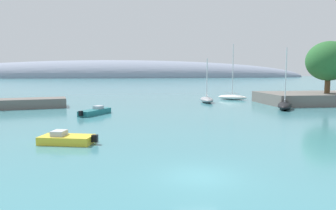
% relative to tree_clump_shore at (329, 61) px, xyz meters
% --- Properties ---
extents(water, '(600.00, 600.00, 0.00)m').
position_rel_tree_clump_shore_xyz_m(water, '(-29.94, -33.17, -7.27)').
color(water, teal).
rests_on(water, ground).
extents(shore_outcrop, '(19.23, 11.33, 1.87)m').
position_rel_tree_clump_shore_xyz_m(shore_outcrop, '(-0.64, 1.59, -6.34)').
color(shore_outcrop, '#66605B').
rests_on(shore_outcrop, ground).
extents(tree_clump_shore, '(7.31, 7.31, 8.71)m').
position_rel_tree_clump_shore_xyz_m(tree_clump_shore, '(0.00, 0.00, 0.00)').
color(tree_clump_shore, brown).
rests_on(tree_clump_shore, shore_outcrop).
extents(distant_ridge, '(329.59, 56.40, 29.00)m').
position_rel_tree_clump_shore_xyz_m(distant_ridge, '(-37.76, 223.50, -7.27)').
color(distant_ridge, gray).
rests_on(distant_ridge, ground).
extents(sailboat_black_near_shore, '(4.98, 6.83, 9.04)m').
position_rel_tree_clump_shore_xyz_m(sailboat_black_near_shore, '(-10.32, -5.24, -6.67)').
color(sailboat_black_near_shore, black).
rests_on(sailboat_black_near_shore, water).
extents(sailboat_grey_mid_mooring, '(2.54, 5.85, 7.83)m').
position_rel_tree_clump_shore_xyz_m(sailboat_grey_mid_mooring, '(-19.30, 5.91, -6.71)').
color(sailboat_grey_mid_mooring, gray).
rests_on(sailboat_grey_mid_mooring, water).
extents(sailboat_white_outer_mooring, '(5.88, 5.05, 10.79)m').
position_rel_tree_clump_shore_xyz_m(sailboat_white_outer_mooring, '(-12.87, 10.66, -6.67)').
color(sailboat_white_outer_mooring, white).
rests_on(sailboat_white_outer_mooring, water).
extents(motorboat_yellow_alongside_breakwater, '(4.67, 2.91, 1.02)m').
position_rel_tree_clump_shore_xyz_m(motorboat_yellow_alongside_breakwater, '(-38.43, -24.15, -6.92)').
color(motorboat_yellow_alongside_breakwater, yellow).
rests_on(motorboat_yellow_alongside_breakwater, water).
extents(motorboat_teal_outer, '(4.00, 5.30, 1.09)m').
position_rel_tree_clump_shore_xyz_m(motorboat_teal_outer, '(-37.73, -7.72, -6.89)').
color(motorboat_teal_outer, '#1E6B70').
rests_on(motorboat_teal_outer, water).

